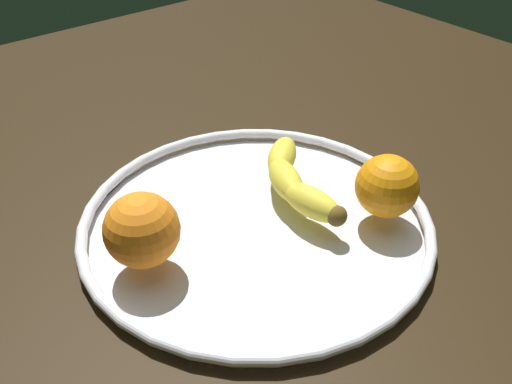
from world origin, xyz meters
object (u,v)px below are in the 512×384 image
at_px(banana, 294,180).
at_px(fruit_bowl, 256,222).
at_px(orange_back_right, 142,230).
at_px(orange_center, 387,186).

bearing_deg(banana, fruit_bowl, -62.29).
bearing_deg(orange_back_right, orange_center, 67.81).
bearing_deg(banana, orange_center, 52.01).
xyz_separation_m(orange_center, orange_back_right, (-0.09, -0.23, 0.00)).
xyz_separation_m(fruit_bowl, orange_back_right, (-0.01, -0.12, 0.04)).
distance_m(banana, orange_center, 0.10).
distance_m(banana, orange_back_right, 0.18).
relative_size(fruit_bowl, orange_center, 5.64).
bearing_deg(fruit_bowl, banana, 95.52).
relative_size(banana, orange_back_right, 2.31).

